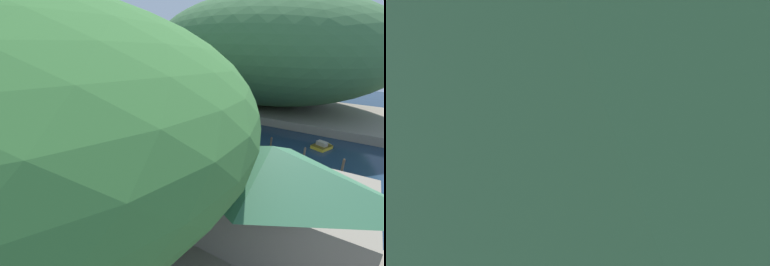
% 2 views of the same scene
% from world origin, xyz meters
% --- Properties ---
extents(water_surface, '(130.00, 130.00, 0.00)m').
position_xyz_m(water_surface, '(0.00, 30.00, 0.00)').
color(water_surface, '#192D42').
rests_on(water_surface, ground).
extents(left_bank, '(22.00, 120.00, 1.53)m').
position_xyz_m(left_bank, '(-24.47, 30.00, 0.77)').
color(left_bank, gray).
rests_on(left_bank, ground).
extents(right_bank, '(22.00, 120.00, 1.53)m').
position_xyz_m(right_bank, '(24.47, 30.00, 0.77)').
color(right_bank, gray).
rests_on(right_bank, ground).
extents(hillside_right, '(38.74, 54.24, 23.82)m').
position_xyz_m(hillside_right, '(25.57, 25.55, 13.44)').
color(hillside_right, '#3D6B3D').
rests_on(hillside_right, right_bank).
extents(waterfront_building, '(8.49, 14.55, 7.74)m').
position_xyz_m(waterfront_building, '(-17.01, 9.44, 5.53)').
color(waterfront_building, gray).
rests_on(waterfront_building, left_bank).
extents(boathouse_shed, '(7.12, 8.88, 5.24)m').
position_xyz_m(boathouse_shed, '(-17.19, 25.06, 4.24)').
color(boathouse_shed, slate).
rests_on(boathouse_shed, left_bank).
extents(right_bank_cottage, '(6.65, 7.83, 5.00)m').
position_xyz_m(right_bank_cottage, '(18.35, 29.36, 4.10)').
color(right_bank_cottage, '#B2A899').
rests_on(right_bank_cottage, right_bank).
extents(boat_near_quay, '(5.45, 4.76, 0.90)m').
position_xyz_m(boat_near_quay, '(-2.60, 37.62, 0.28)').
color(boat_near_quay, red).
rests_on(boat_near_quay, water_surface).
extents(boat_open_rowboat, '(2.54, 5.66, 0.40)m').
position_xyz_m(boat_open_rowboat, '(-5.23, 5.39, 0.19)').
color(boat_open_rowboat, white).
rests_on(boat_open_rowboat, water_surface).
extents(boat_yellow_tender, '(4.34, 6.12, 0.92)m').
position_xyz_m(boat_yellow_tender, '(1.33, 54.61, 0.28)').
color(boat_yellow_tender, black).
rests_on(boat_yellow_tender, water_surface).
extents(boat_moored_right, '(3.92, 6.03, 1.17)m').
position_xyz_m(boat_moored_right, '(8.06, 35.55, 0.36)').
color(boat_moored_right, red).
rests_on(boat_moored_right, water_surface).
extents(boat_white_cruiser, '(5.95, 1.99, 1.27)m').
position_xyz_m(boat_white_cruiser, '(4.37, 45.71, 0.38)').
color(boat_white_cruiser, black).
rests_on(boat_white_cruiser, water_surface).
extents(boat_navy_launch, '(4.01, 3.23, 1.18)m').
position_xyz_m(boat_navy_launch, '(8.10, 8.50, 0.37)').
color(boat_navy_launch, gold).
rests_on(boat_navy_launch, water_surface).
extents(boat_far_right_bank, '(3.81, 2.85, 0.71)m').
position_xyz_m(boat_far_right_bank, '(-8.41, 51.54, 0.35)').
color(boat_far_right_bank, black).
rests_on(boat_far_right_bank, water_surface).
extents(boat_far_upstream, '(4.63, 4.16, 1.40)m').
position_xyz_m(boat_far_upstream, '(-8.25, 40.32, 0.44)').
color(boat_far_upstream, white).
rests_on(boat_far_upstream, water_surface).
extents(boat_red_skiff, '(6.17, 2.49, 0.57)m').
position_xyz_m(boat_red_skiff, '(-0.28, 23.82, 0.28)').
color(boat_red_skiff, silver).
rests_on(boat_red_skiff, water_surface).
extents(mooring_post_nearest, '(0.28, 0.28, 2.71)m').
position_xyz_m(mooring_post_nearest, '(-0.74, 5.24, 1.36)').
color(mooring_post_nearest, brown).
rests_on(mooring_post_nearest, water_surface).
extents(mooring_post_second, '(0.28, 0.28, 2.55)m').
position_xyz_m(mooring_post_second, '(0.55, 9.87, 1.28)').
color(mooring_post_second, brown).
rests_on(mooring_post_second, water_surface).
extents(mooring_post_middle, '(0.24, 0.24, 3.23)m').
position_xyz_m(mooring_post_middle, '(0.02, 14.27, 1.62)').
color(mooring_post_middle, '#4C3D2D').
rests_on(mooring_post_middle, water_surface).
extents(channel_buoy_near, '(0.69, 0.69, 1.03)m').
position_xyz_m(channel_buoy_near, '(-1.72, 31.69, 0.40)').
color(channel_buoy_near, red).
rests_on(channel_buoy_near, water_surface).
extents(person_on_quay, '(0.24, 0.39, 1.69)m').
position_xyz_m(person_on_quay, '(-15.03, 20.31, 2.51)').
color(person_on_quay, '#282D3D').
rests_on(person_on_quay, left_bank).
extents(person_by_boathouse, '(0.32, 0.43, 1.69)m').
position_xyz_m(person_by_boathouse, '(-14.95, 14.78, 2.51)').
color(person_by_boathouse, '#282D3D').
rests_on(person_by_boathouse, left_bank).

